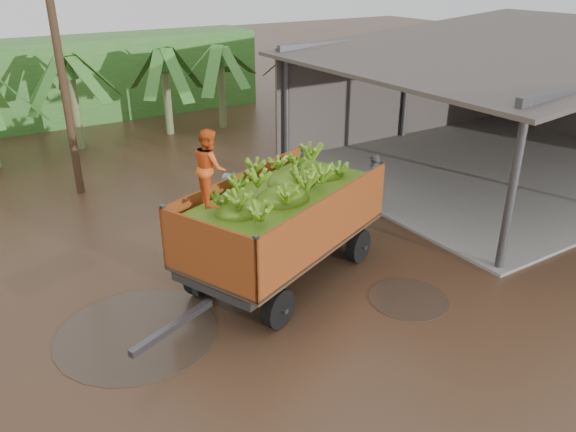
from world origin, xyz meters
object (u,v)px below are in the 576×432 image
object	(u,v)px
man_blue	(227,202)
utility_pole	(58,54)
banana_trailer	(282,218)
man_grey	(374,182)

from	to	relation	value
man_blue	utility_pole	bearing A→B (deg)	-82.38
man_blue	utility_pole	size ratio (longest dim) A/B	0.20
banana_trailer	utility_pole	bearing A→B (deg)	85.92
banana_trailer	utility_pole	xyz separation A→B (m)	(-2.61, 7.90, 2.77)
man_grey	utility_pole	world-z (taller)	utility_pole
man_blue	utility_pole	world-z (taller)	utility_pole
banana_trailer	man_grey	world-z (taller)	banana_trailer
man_blue	man_grey	xyz separation A→B (m)	(4.19, -1.05, 0.05)
utility_pole	man_grey	bearing A→B (deg)	-41.57
man_blue	utility_pole	xyz separation A→B (m)	(-2.66, 5.03, 3.43)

